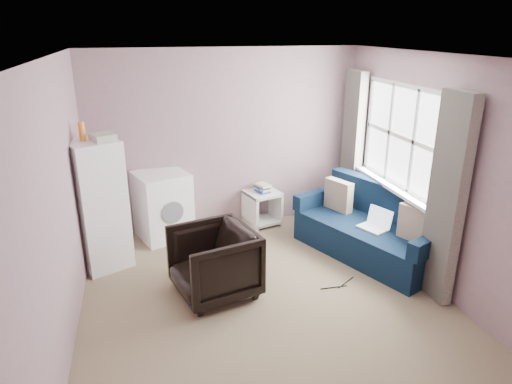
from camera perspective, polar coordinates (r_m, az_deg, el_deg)
The scene contains 8 objects.
room at distance 4.48m, azimuth 1.51°, elevation 0.50°, with size 3.84×4.24×2.54m.
armchair at distance 4.93m, azimuth -5.29°, elevation -8.35°, with size 0.81×0.75×0.83m, color black.
fridge at distance 5.64m, azimuth -19.01°, elevation -1.48°, with size 0.70×0.70×1.76m.
washing_machine at distance 6.33m, azimuth -11.59°, elevation -1.46°, with size 0.82×0.82×0.92m.
side_table at distance 6.66m, azimuth 0.80°, elevation -1.66°, with size 0.55×0.55×0.62m.
sofa at distance 5.98m, azimuth 14.37°, elevation -4.66°, with size 1.56×2.12×0.86m.
window_dressing at distance 5.82m, azimuth 16.55°, elevation 2.76°, with size 0.17×2.62×2.18m.
floor_cables at distance 5.33m, azimuth 10.44°, elevation -11.35°, with size 0.47×0.18×0.01m.
Camera 1 is at (-1.15, -4.05, 2.74)m, focal length 32.00 mm.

